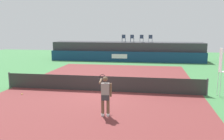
# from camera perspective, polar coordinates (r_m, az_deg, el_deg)

# --- Properties ---
(ground_plane) EXTENTS (48.00, 48.00, 0.00)m
(ground_plane) POSITION_cam_1_polar(r_m,az_deg,el_deg) (18.06, -0.46, -2.57)
(ground_plane) COLOR #3D7A42
(court_inner) EXTENTS (12.00, 22.00, 0.00)m
(court_inner) POSITION_cam_1_polar(r_m,az_deg,el_deg) (15.19, -2.40, -4.94)
(court_inner) COLOR maroon
(court_inner) RESTS_ON ground
(sponsor_wall) EXTENTS (18.00, 0.22, 1.20)m
(sponsor_wall) POSITION_cam_1_polar(r_m,az_deg,el_deg) (28.23, 3.20, 3.09)
(sponsor_wall) COLOR navy
(sponsor_wall) RESTS_ON ground
(spectator_platform) EXTENTS (18.00, 2.80, 2.20)m
(spectator_platform) POSITION_cam_1_polar(r_m,az_deg,el_deg) (29.96, 3.59, 4.43)
(spectator_platform) COLOR #38383D
(spectator_platform) RESTS_ON ground
(spectator_chair_far_left) EXTENTS (0.46, 0.46, 0.89)m
(spectator_chair_far_left) POSITION_cam_1_polar(r_m,az_deg,el_deg) (30.13, 2.75, 7.51)
(spectator_chair_far_left) COLOR #2D3D56
(spectator_chair_far_left) RESTS_ON spectator_platform
(spectator_chair_left) EXTENTS (0.45, 0.45, 0.89)m
(spectator_chair_left) POSITION_cam_1_polar(r_m,az_deg,el_deg) (29.87, 4.73, 7.47)
(spectator_chair_left) COLOR #2D3D56
(spectator_chair_left) RESTS_ON spectator_platform
(spectator_chair_center) EXTENTS (0.46, 0.46, 0.89)m
(spectator_chair_center) POSITION_cam_1_polar(r_m,az_deg,el_deg) (29.71, 6.92, 7.42)
(spectator_chair_center) COLOR #2D3D56
(spectator_chair_center) RESTS_ON spectator_platform
(spectator_chair_right) EXTENTS (0.45, 0.45, 0.89)m
(spectator_chair_right) POSITION_cam_1_polar(r_m,az_deg,el_deg) (29.52, 8.97, 7.35)
(spectator_chair_right) COLOR #2D3D56
(spectator_chair_right) RESTS_ON spectator_platform
(umpire_chair) EXTENTS (0.49, 0.49, 2.76)m
(umpire_chair) POSITION_cam_1_polar(r_m,az_deg,el_deg) (15.06, 24.27, 0.24)
(umpire_chair) COLOR white
(umpire_chair) RESTS_ON ground
(tennis_net) EXTENTS (12.40, 0.02, 0.95)m
(tennis_net) POSITION_cam_1_polar(r_m,az_deg,el_deg) (15.08, -2.42, -3.20)
(tennis_net) COLOR #2D2D2D
(tennis_net) RESTS_ON ground
(net_post_near) EXTENTS (0.10, 0.10, 1.00)m
(net_post_near) POSITION_cam_1_polar(r_m,az_deg,el_deg) (17.41, -22.83, -2.12)
(net_post_near) COLOR #4C4C51
(net_post_near) RESTS_ON ground
(net_post_far) EXTENTS (0.10, 0.10, 1.00)m
(net_post_far) POSITION_cam_1_polar(r_m,az_deg,el_deg) (15.10, 21.33, -3.75)
(net_post_far) COLOR #4C4C51
(net_post_far) RESTS_ON ground
(tennis_player) EXTENTS (0.76, 1.13, 1.77)m
(tennis_player) POSITION_cam_1_polar(r_m,az_deg,el_deg) (10.82, -1.58, -5.72)
(tennis_player) COLOR white
(tennis_player) RESTS_ON court_inner
(tennis_ball) EXTENTS (0.07, 0.07, 0.07)m
(tennis_ball) POSITION_cam_1_polar(r_m,az_deg,el_deg) (15.33, -20.26, -5.27)
(tennis_ball) COLOR #D8EA33
(tennis_ball) RESTS_ON court_inner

